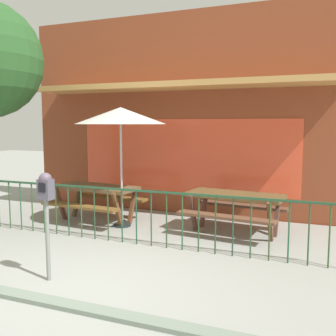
{
  "coord_description": "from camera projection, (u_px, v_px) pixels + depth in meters",
  "views": [
    {
      "loc": [
        2.85,
        -3.98,
        2.08
      ],
      "look_at": [
        0.43,
        2.25,
        1.31
      ],
      "focal_mm": 40.82,
      "sensor_mm": 36.0,
      "label": 1
    }
  ],
  "objects": [
    {
      "name": "ground",
      "position": [
        74.0,
        286.0,
        4.95
      ],
      "size": [
        40.0,
        40.0,
        0.0
      ],
      "primitive_type": "plane",
      "color": "gray"
    },
    {
      "name": "patio_umbrella",
      "position": [
        121.0,
        117.0,
        7.59
      ],
      "size": [
        1.82,
        1.82,
        2.42
      ],
      "color": "black",
      "rests_on": "ground"
    },
    {
      "name": "patio_fence_front",
      "position": [
        136.0,
        207.0,
        6.58
      ],
      "size": [
        6.76,
        0.04,
        0.97
      ],
      "color": "#23492E",
      "rests_on": "ground"
    },
    {
      "name": "pub_storefront",
      "position": [
        187.0,
        114.0,
        8.95
      ],
      "size": [
        8.01,
        1.5,
        4.62
      ],
      "color": "#551C0E",
      "rests_on": "ground"
    },
    {
      "name": "curb_edge",
      "position": [
        48.0,
        303.0,
        4.46
      ],
      "size": [
        11.22,
        0.2,
        0.11
      ],
      "primitive_type": "cube",
      "color": "slate",
      "rests_on": "ground"
    },
    {
      "name": "picnic_table_left",
      "position": [
        96.0,
        193.0,
        8.14
      ],
      "size": [
        1.92,
        1.52,
        0.79
      ],
      "color": "brown",
      "rests_on": "ground"
    },
    {
      "name": "picnic_table_right",
      "position": [
        235.0,
        202.0,
        7.24
      ],
      "size": [
        1.94,
        1.56,
        0.79
      ],
      "color": "brown",
      "rests_on": "ground"
    },
    {
      "name": "parking_meter_near",
      "position": [
        46.0,
        198.0,
        4.99
      ],
      "size": [
        0.18,
        0.17,
        1.46
      ],
      "color": "gray",
      "rests_on": "ground"
    }
  ]
}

